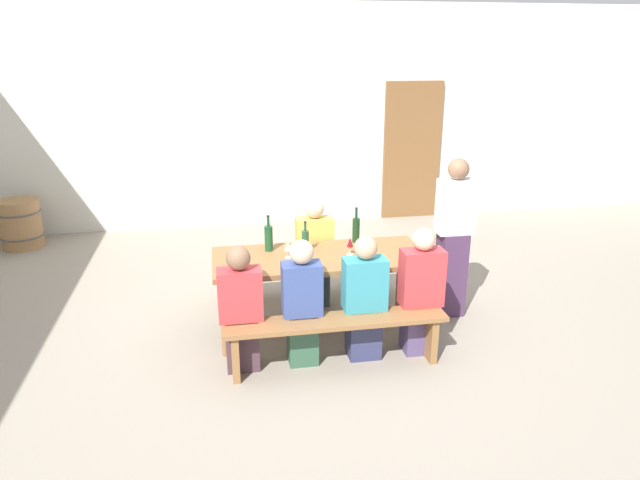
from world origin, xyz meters
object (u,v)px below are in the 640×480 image
object	(u,v)px
wine_bottle_0	(356,229)
wine_glass_0	(288,247)
bench_near	(336,329)
wine_glass_1	(362,243)
wooden_door	(412,151)
wine_bottle_1	(305,240)
tasting_table	(320,263)
seated_guest_near_1	(302,305)
wine_barrel	(20,224)
bench_far	(308,268)
seated_guest_near_0	(241,311)
wine_glass_2	(350,243)
wine_bottle_2	(269,238)
standing_host	(453,241)
seated_guest_near_3	(421,294)
seated_guest_near_2	(364,301)
seated_guest_far_0	(315,256)

from	to	relation	value
wine_bottle_0	wine_glass_0	world-z (taller)	wine_bottle_0
bench_near	wine_glass_1	xyz separation A→B (m)	(0.39, 0.68, 0.50)
wooden_door	wine_bottle_1	xyz separation A→B (m)	(-2.22, -3.43, -0.19)
tasting_table	bench_near	world-z (taller)	tasting_table
seated_guest_near_1	wine_barrel	xyz separation A→B (m)	(-3.28, 3.65, -0.21)
bench_near	wine_bottle_1	distance (m)	0.99
bench_far	seated_guest_near_0	bearing A→B (deg)	-120.89
wine_glass_1	wine_glass_2	world-z (taller)	wine_glass_2
bench_far	wine_barrel	xyz separation A→B (m)	(-3.53, 2.36, -0.03)
wine_bottle_2	seated_guest_near_0	size ratio (longest dim) A/B	0.32
standing_host	seated_guest_near_3	bearing A→B (deg)	50.01
wine_bottle_0	standing_host	xyz separation A→B (m)	(0.93, -0.22, -0.10)
wine_bottle_0	seated_guest_near_1	xyz separation A→B (m)	(-0.68, -0.89, -0.35)
tasting_table	bench_near	bearing A→B (deg)	-90.00
seated_guest_near_0	seated_guest_near_2	xyz separation A→B (m)	(1.05, 0.00, 0.01)
seated_guest_near_0	wine_glass_1	bearing A→B (deg)	-65.43
wooden_door	bench_near	bearing A→B (deg)	-116.20
wooden_door	wine_glass_2	size ratio (longest dim) A/B	12.73
tasting_table	bench_near	size ratio (longest dim) A/B	1.05
seated_guest_near_2	tasting_table	bearing A→B (deg)	26.34
bench_near	bench_far	bearing A→B (deg)	90.00
bench_far	seated_guest_near_2	size ratio (longest dim) A/B	1.70
wine_bottle_0	wine_barrel	size ratio (longest dim) A/B	0.54
seated_guest_near_0	seated_guest_near_3	size ratio (longest dim) A/B	0.95
wine_bottle_0	seated_guest_near_3	bearing A→B (deg)	-67.54
wooden_door	wine_glass_1	bearing A→B (deg)	-115.52
wine_bottle_2	wine_glass_0	bearing A→B (deg)	-55.87
seated_guest_near_0	wine_bottle_1	bearing A→B (deg)	-43.24
standing_host	wine_glass_2	bearing A→B (deg)	6.95
seated_guest_far_0	wooden_door	bearing A→B (deg)	145.47
bench_far	wine_bottle_2	world-z (taller)	wine_bottle_2
wine_bottle_2	seated_guest_near_3	bearing A→B (deg)	-32.44
wine_glass_0	wine_bottle_0	bearing A→B (deg)	24.47
wine_glass_2	standing_host	distance (m)	1.08
seated_guest_far_0	wine_bottle_2	bearing A→B (deg)	-55.00
seated_guest_near_2	standing_host	size ratio (longest dim) A/B	0.69
tasting_table	wine_bottle_0	world-z (taller)	wine_bottle_0
wine_glass_2	seated_guest_far_0	bearing A→B (deg)	111.15
seated_guest_near_0	seated_guest_far_0	size ratio (longest dim) A/B	0.95
wooden_door	standing_host	xyz separation A→B (m)	(-0.76, -3.45, -0.27)
wine_bottle_2	wine_barrel	size ratio (longest dim) A/B	0.53
bench_near	wine_glass_2	world-z (taller)	wine_glass_2
wooden_door	wine_glass_2	xyz separation A→B (m)	(-1.82, -3.58, -0.19)
wine_glass_0	seated_guest_near_1	size ratio (longest dim) A/B	0.14
wine_bottle_2	seated_guest_near_3	world-z (taller)	seated_guest_near_3
wooden_door	seated_guest_far_0	bearing A→B (deg)	-124.53
seated_guest_near_1	seated_guest_near_3	xyz separation A→B (m)	(1.04, -0.00, 0.01)
seated_guest_far_0	standing_host	size ratio (longest dim) A/B	0.71
bench_near	wine_bottle_0	world-z (taller)	wine_bottle_0
wine_glass_2	seated_guest_near_0	world-z (taller)	seated_guest_near_0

